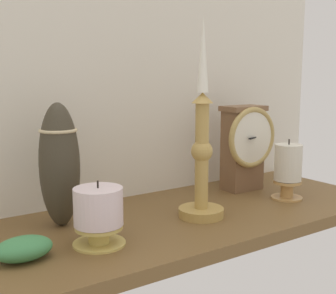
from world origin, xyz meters
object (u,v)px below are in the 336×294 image
at_px(mantel_clock, 245,145).
at_px(pillar_candle_front, 288,169).
at_px(candlestick_tall_left, 202,155).
at_px(pillar_candle_near_clock, 99,214).
at_px(tall_ceramic_vase, 60,164).

distance_m(mantel_clock, pillar_candle_front, 0.12).
height_order(mantel_clock, candlestick_tall_left, candlestick_tall_left).
relative_size(mantel_clock, pillar_candle_near_clock, 1.88).
relative_size(pillar_candle_front, tall_ceramic_vase, 0.59).
relative_size(mantel_clock, tall_ceramic_vase, 0.89).
xyz_separation_m(pillar_candle_front, tall_ceramic_vase, (-0.49, 0.11, 0.05)).
bearing_deg(pillar_candle_front, pillar_candle_near_clock, -178.45).
xyz_separation_m(pillar_candle_front, pillar_candle_near_clock, (-0.47, -0.01, -0.01)).
bearing_deg(tall_ceramic_vase, mantel_clock, -0.21).
height_order(pillar_candle_front, pillar_candle_near_clock, pillar_candle_front).
xyz_separation_m(mantel_clock, pillar_candle_near_clock, (-0.45, -0.12, -0.06)).
xyz_separation_m(candlestick_tall_left, tall_ceramic_vase, (-0.25, 0.11, -0.01)).
distance_m(candlestick_tall_left, tall_ceramic_vase, 0.27).
distance_m(mantel_clock, candlestick_tall_left, 0.24).
relative_size(candlestick_tall_left, pillar_candle_near_clock, 3.56).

